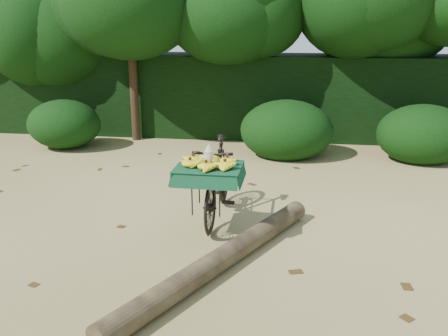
# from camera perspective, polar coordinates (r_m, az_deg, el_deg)

# --- Properties ---
(ground) EXTENTS (80.00, 80.00, 0.00)m
(ground) POSITION_cam_1_polar(r_m,az_deg,el_deg) (5.47, -9.49, -9.82)
(ground) COLOR tan
(ground) RESTS_ON ground
(vendor_bicycle) EXTENTS (0.76, 1.80, 1.06)m
(vendor_bicycle) POSITION_cam_1_polar(r_m,az_deg,el_deg) (6.08, -0.82, -1.31)
(vendor_bicycle) COLOR black
(vendor_bicycle) RESTS_ON ground
(fallen_log) EXTENTS (1.76, 3.03, 0.24)m
(fallen_log) POSITION_cam_1_polar(r_m,az_deg,el_deg) (4.99, -0.17, -10.77)
(fallen_log) COLOR brown
(fallen_log) RESTS_ON ground
(hedge_backdrop) EXTENTS (26.00, 1.80, 1.80)m
(hedge_backdrop) POSITION_cam_1_polar(r_m,az_deg,el_deg) (11.17, -0.07, 8.90)
(hedge_backdrop) COLOR black
(hedge_backdrop) RESTS_ON ground
(tree_row) EXTENTS (14.50, 2.00, 4.00)m
(tree_row) POSITION_cam_1_polar(r_m,az_deg,el_deg) (10.40, -4.37, 14.36)
(tree_row) COLOR black
(tree_row) RESTS_ON ground
(bush_clumps) EXTENTS (8.80, 1.70, 0.90)m
(bush_clumps) POSITION_cam_1_polar(r_m,az_deg,el_deg) (9.23, 1.27, 4.39)
(bush_clumps) COLOR black
(bush_clumps) RESTS_ON ground
(leaf_litter) EXTENTS (7.00, 7.30, 0.01)m
(leaf_litter) POSITION_cam_1_polar(r_m,az_deg,el_deg) (6.03, -7.67, -7.08)
(leaf_litter) COLOR #432E12
(leaf_litter) RESTS_ON ground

